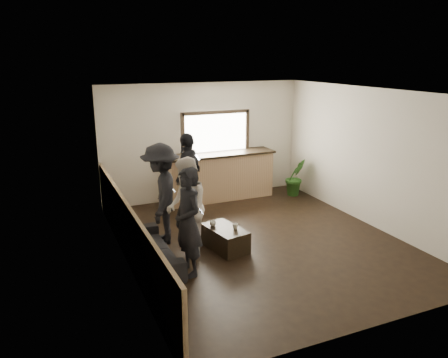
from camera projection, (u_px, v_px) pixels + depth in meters
name	position (u px, v px, depth m)	size (l,w,h in m)	color
ground	(260.00, 241.00, 8.29)	(5.00, 6.00, 0.01)	black
room_shell	(225.00, 170.00, 7.61)	(5.01, 6.01, 2.80)	silver
bar_counter	(220.00, 173.00, 10.61)	(2.70, 0.68, 2.13)	tan
sofa	(150.00, 249.00, 7.33)	(1.83, 0.72, 0.54)	black
coffee_table	(225.00, 238.00, 7.92)	(0.50, 0.90, 0.40)	black
cup_a	(213.00, 223.00, 7.97)	(0.11, 0.11, 0.09)	silver
cup_b	(235.00, 226.00, 7.81)	(0.11, 0.11, 0.10)	silver
potted_plant	(295.00, 177.00, 10.93)	(0.52, 0.42, 0.94)	#2D6623
person_a	(188.00, 222.00, 6.84)	(0.51, 0.69, 1.76)	black
person_b	(186.00, 207.00, 7.54)	(0.80, 0.95, 1.74)	beige
person_c	(161.00, 194.00, 8.03)	(1.05, 1.38, 1.89)	black
person_d	(188.00, 175.00, 9.37)	(1.06, 1.10, 1.84)	black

